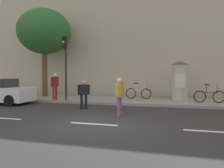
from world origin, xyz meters
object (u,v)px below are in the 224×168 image
street_tree (44,32)px  bicycle_leaning (138,93)px  pedestrian_in_dark_shirt (55,84)px  bicycle_upright (209,96)px  poster_column (180,80)px  traffic_light (65,57)px  pedestrian_with_backpack (84,92)px  pedestrian_in_light_jacket (120,94)px

street_tree → bicycle_leaning: 8.51m
pedestrian_in_dark_shirt → bicycle_upright: 9.59m
poster_column → bicycle_upright: bearing=-33.2°
traffic_light → bicycle_upright: (8.64, 1.26, -2.35)m
poster_column → pedestrian_in_dark_shirt: (-7.89, -2.09, -0.24)m
pedestrian_with_backpack → bicycle_leaning: size_ratio=0.84×
street_tree → pedestrian_in_dark_shirt: (2.03, -2.02, -3.87)m
poster_column → pedestrian_with_backpack: (-4.91, -4.31, -0.54)m
poster_column → bicycle_upright: size_ratio=1.41×
traffic_light → pedestrian_in_light_jacket: size_ratio=2.44×
pedestrian_in_light_jacket → bicycle_leaning: bearing=90.9°
pedestrian_with_backpack → traffic_light: bearing=136.8°
traffic_light → bicycle_upright: size_ratio=2.29×
poster_column → pedestrian_in_dark_shirt: poster_column is taller
pedestrian_with_backpack → poster_column: bearing=41.2°
bicycle_upright → bicycle_leaning: bearing=166.8°
bicycle_upright → traffic_light: bearing=-171.7°
pedestrian_in_light_jacket → bicycle_leaning: pedestrian_in_light_jacket is taller
traffic_light → street_tree: size_ratio=0.61×
traffic_light → pedestrian_with_backpack: (2.10, -1.98, -2.01)m
street_tree → pedestrian_in_light_jacket: street_tree is taller
pedestrian_in_dark_shirt → bicycle_leaning: size_ratio=0.98×
poster_column → street_tree: street_tree is taller
street_tree → bicycle_upright: size_ratio=3.75×
pedestrian_with_backpack → pedestrian_in_light_jacket: (2.30, -1.50, 0.09)m
street_tree → pedestrian_in_light_jacket: bearing=-38.1°
poster_column → pedestrian_in_light_jacket: 6.38m
bicycle_leaning → bicycle_upright: 4.45m
pedestrian_in_dark_shirt → street_tree: bearing=135.2°
pedestrian_with_backpack → pedestrian_in_dark_shirt: size_ratio=0.85×
pedestrian_in_dark_shirt → bicycle_upright: size_ratio=0.98×
poster_column → pedestrian_in_light_jacket: poster_column is taller
pedestrian_in_dark_shirt → pedestrian_in_light_jacket: bearing=-35.1°
pedestrian_with_backpack → pedestrian_in_dark_shirt: pedestrian_in_dark_shirt is taller
pedestrian_in_light_jacket → pedestrian_in_dark_shirt: size_ratio=0.96×
bicycle_leaning → pedestrian_in_dark_shirt: bearing=-158.5°
traffic_light → street_tree: (-2.90, 2.25, 2.17)m
pedestrian_in_light_jacket → bicycle_upright: pedestrian_in_light_jacket is taller
traffic_light → poster_column: 7.54m
traffic_light → poster_column: traffic_light is taller
street_tree → poster_column: bearing=0.4°
pedestrian_in_dark_shirt → bicycle_leaning: (5.18, 2.04, -0.64)m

